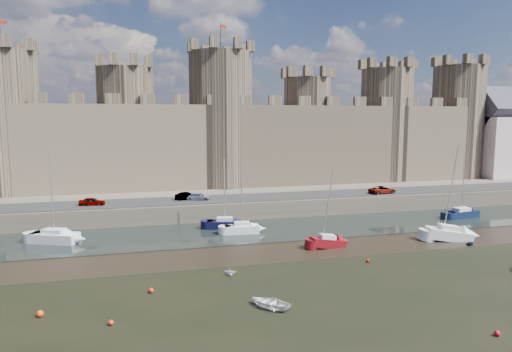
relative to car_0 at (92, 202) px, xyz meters
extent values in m
plane|color=black|center=(18.49, -33.36, -3.08)|extent=(160.00, 160.00, 0.00)
cube|color=black|center=(18.49, -39.36, -3.08)|extent=(70.00, 34.00, 0.01)
cube|color=black|center=(18.49, -9.36, -3.04)|extent=(160.00, 12.00, 0.08)
cube|color=#4C443A|center=(18.49, 26.64, -1.83)|extent=(160.00, 60.00, 2.50)
cube|color=black|center=(18.49, 0.64, -0.53)|extent=(160.00, 7.00, 0.10)
cube|color=#42382B|center=(18.49, 14.64, 6.42)|extent=(100.00, 9.00, 14.00)
cylinder|color=#42382B|center=(-13.51, 14.64, 10.42)|extent=(10.00, 10.00, 22.00)
cylinder|color=black|center=(-13.51, 14.64, 23.92)|extent=(0.10, 0.10, 5.00)
cube|color=#A42915|center=(-13.01, 14.64, 25.72)|extent=(1.00, 0.03, 0.60)
cylinder|color=#42382B|center=(4.49, 14.64, 9.42)|extent=(9.00, 9.00, 20.00)
cylinder|color=#42382B|center=(20.49, 14.64, 10.92)|extent=(11.00, 11.00, 23.00)
cylinder|color=black|center=(20.49, 14.64, 24.92)|extent=(0.10, 0.10, 5.00)
cube|color=#A42915|center=(20.99, 14.64, 26.72)|extent=(1.00, 0.03, 0.60)
cylinder|color=#42382B|center=(36.49, 14.64, 8.92)|extent=(9.00, 9.00, 19.00)
cylinder|color=#42382B|center=(52.49, 14.64, 9.92)|extent=(10.00, 10.00, 21.00)
cylinder|color=#42382B|center=(68.49, 14.64, 10.42)|extent=(10.00, 10.00, 22.00)
cube|color=beige|center=(76.49, 12.64, 5.42)|extent=(8.50, 9.00, 12.00)
cube|color=#38383F|center=(76.49, 12.64, 13.02)|extent=(8.50, 9.05, 9.05)
imported|color=gray|center=(0.00, 0.00, 0.00)|extent=(3.56, 1.80, 1.16)
imported|color=gray|center=(12.92, 0.91, 0.01)|extent=(3.66, 1.57, 1.17)
imported|color=gray|center=(14.47, 0.54, -0.03)|extent=(4.08, 2.51, 1.10)
imported|color=gray|center=(43.23, -0.97, 0.03)|extent=(4.69, 2.77, 1.22)
cube|color=silver|center=(-3.41, -9.08, -2.45)|extent=(5.82, 4.06, 1.11)
cube|color=silver|center=(-3.41, -9.08, -1.65)|extent=(2.80, 2.30, 0.50)
cylinder|color=silver|center=(-3.41, -9.08, 2.62)|extent=(0.14, 0.14, 9.04)
cube|color=black|center=(16.88, -7.19, -2.51)|extent=(4.84, 2.89, 0.99)
cube|color=silver|center=(16.88, -7.19, -1.79)|extent=(2.27, 1.72, 0.45)
cylinder|color=silver|center=(16.88, -7.19, 2.04)|extent=(0.14, 0.14, 8.10)
cube|color=white|center=(18.45, -10.30, -2.50)|extent=(4.39, 2.10, 1.00)
cube|color=silver|center=(18.45, -10.30, -1.78)|extent=(2.00, 1.35, 0.45)
cylinder|color=silver|center=(18.45, -10.30, 2.07)|extent=(0.14, 0.14, 8.14)
cube|color=black|center=(51.23, -9.35, -2.51)|extent=(5.39, 2.70, 0.99)
cube|color=silver|center=(51.23, -9.35, -1.79)|extent=(2.47, 1.71, 0.45)
cylinder|color=silver|center=(51.23, -9.35, 2.02)|extent=(0.14, 0.14, 8.07)
cube|color=maroon|center=(26.40, -18.50, -2.59)|extent=(3.94, 1.65, 0.99)
cube|color=silver|center=(26.40, -18.50, -1.87)|extent=(1.77, 1.12, 0.45)
cylinder|color=silver|center=(26.40, -18.50, 1.96)|extent=(0.14, 0.14, 8.11)
cube|color=silver|center=(41.49, -19.30, -2.47)|extent=(5.52, 3.17, 1.22)
cube|color=silver|center=(41.49, -19.30, -1.58)|extent=(2.57, 1.91, 0.55)
cylinder|color=silver|center=(41.49, -19.30, 3.13)|extent=(0.14, 0.14, 9.99)
imported|color=silver|center=(15.60, -32.55, -2.74)|extent=(3.91, 3.98, 0.68)
imported|color=silver|center=(14.07, -24.78, -2.75)|extent=(1.31, 1.15, 0.66)
imported|color=black|center=(42.23, -21.99, -2.77)|extent=(1.33, 1.19, 0.63)
sphere|color=#FD410B|center=(-1.01, -30.01, -2.83)|extent=(0.50, 0.50, 0.50)
sphere|color=red|center=(6.93, -27.35, -2.86)|extent=(0.44, 0.44, 0.44)
sphere|color=red|center=(28.85, -40.78, -2.88)|extent=(0.40, 0.40, 0.40)
sphere|color=red|center=(28.11, -24.63, -2.89)|extent=(0.38, 0.38, 0.38)
sphere|color=#F72C0A|center=(4.03, -32.68, -2.89)|extent=(0.39, 0.39, 0.39)
camera|label=1|loc=(6.23, -64.41, 11.24)|focal=32.00mm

